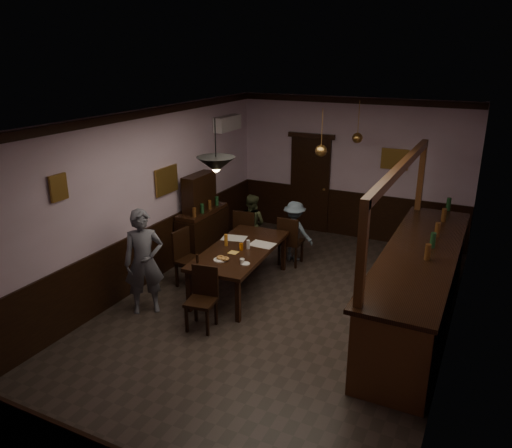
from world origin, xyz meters
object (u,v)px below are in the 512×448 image
Objects in this scene: chair_far_left at (246,232)px; person_standing at (144,262)px; person_seated_right at (294,231)px; sideboard at (202,225)px; chair_far_right at (289,239)px; bar_counter at (418,285)px; dining_table at (240,252)px; pendant_iron at (216,165)px; chair_side at (187,255)px; pendant_brass_far at (357,138)px; chair_near at (203,295)px; person_seated_left at (251,224)px; soda_can at (241,247)px; coffee_cup at (242,261)px; pendant_brass_mid at (321,151)px.

person_standing is at bearing 73.89° from chair_far_left.
person_seated_right is 1.80m from sideboard.
chair_far_right is 0.81× the size of person_seated_right.
person_standing reaches higher than chair_far_right.
chair_far_right is 1.73m from sideboard.
dining_table is at bearing -176.33° from bar_counter.
pendant_iron reaches higher than dining_table.
chair_far_right is 0.97× the size of chair_side.
person_seated_right is 2.16m from pendant_brass_far.
bar_counter reaches higher than sideboard.
person_seated_left reaches higher than chair_near.
bar_counter is at bearing 3.67° from dining_table.
chair_far_right is at bearing 156.15° from bar_counter.
pendant_brass_far is (1.74, 1.08, 1.68)m from person_seated_left.
chair_near is 3.18m from bar_counter.
chair_side is 0.60× the size of person_standing.
chair_far_left is 0.29m from person_seated_left.
soda_can is 1.70m from pendant_iron.
pendant_brass_far reaches higher than soda_can.
coffee_cup is at bearing 96.69° from person_seated_right.
person_seated_left is 3.68m from bar_counter.
person_seated_right is at bearing 141.60° from pendant_brass_mid.
chair_far_right is at bearing 159.89° from pendant_brass_mid.
dining_table is 3.28m from pendant_brass_far.
sideboard is (-0.77, -0.60, 0.06)m from person_seated_left.
chair_far_right is 2.75m from bar_counter.
dining_table is 0.96m from chair_side.
chair_far_left is 0.81× the size of person_seated_left.
chair_side is at bearing -126.48° from pendant_brass_far.
bar_counter is at bearing 4.85° from soda_can.
sideboard reaches higher than soda_can.
person_seated_right is 1.55× the size of pendant_iron.
chair_far_right reaches higher than dining_table.
bar_counter reaches higher than chair_near.
chair_far_left is 1.30× the size of pendant_iron.
person_seated_right is at bearing 25.49° from person_standing.
coffee_cup is 0.02× the size of bar_counter.
soda_can is 3.25m from pendant_brass_far.
chair_far_right is at bearing 177.54° from chair_far_left.
coffee_cup is (1.25, -0.31, 0.25)m from chair_side.
chair_far_left is 0.23× the size of bar_counter.
soda_can reaches higher than dining_table.
pendant_iron is 3.58m from pendant_brass_far.
coffee_cup is at bearing 109.26° from chair_far_left.
chair_far_left is 0.94m from person_seated_right.
soda_can is 1.69m from sideboard.
chair_far_right is (0.36, 1.30, -0.16)m from dining_table.
person_standing is 4.13m from bar_counter.
chair_near is 0.94× the size of chair_side.
soda_can is at bearing -175.15° from bar_counter.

